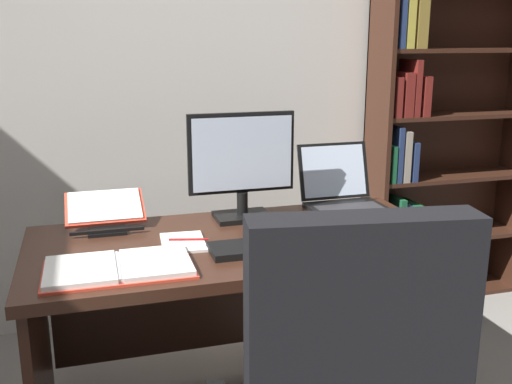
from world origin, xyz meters
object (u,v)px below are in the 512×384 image
Objects in this scene: bookshelf at (434,115)px; open_binder at (119,267)px; monitor at (242,167)px; pen at (189,239)px; laptop at (344,196)px; notepad at (183,242)px; computer_mouse at (350,236)px; desk at (236,284)px; keyboard at (270,246)px; reading_stand_with_book at (105,211)px.

bookshelf is 2.05m from open_binder.
monitor is 0.40m from pen.
laptop is 0.77m from notepad.
computer_mouse is (0.30, -0.38, -0.19)m from monitor.
notepad is 0.02m from pen.
desk is 14.55× the size of computer_mouse.
computer_mouse is at bearing 3.92° from open_binder.
laptop reaches higher than pen.
keyboard is at bearing 5.97° from open_binder.
open_binder is 3.31× the size of pen.
reading_stand_with_book is (-0.83, 0.43, 0.04)m from computer_mouse.
keyboard is at bearing -39.14° from reading_stand_with_book.
notepad is at bearing -161.42° from laptop.
notepad is (-0.73, -0.24, -0.05)m from laptop.
notepad is (0.23, 0.19, -0.01)m from open_binder.
keyboard is 0.30m from pen.
laptop is at bearing 18.80° from desk.
monitor is at bearing 90.00° from keyboard.
monitor is 1.02× the size of keyboard.
open_binder is at bearing -140.23° from monitor.
bookshelf is 14.84× the size of pen.
monitor is at bearing -5.96° from reading_stand_with_book.
laptop is (-0.79, -0.59, -0.24)m from bookshelf.
keyboard is at bearing -90.00° from monitor.
laptop is 0.73× the size of open_binder.
computer_mouse reaches higher than open_binder.
desk is 1.60m from bookshelf.
pen is at bearing -150.90° from bookshelf.
monitor reaches higher than reading_stand_with_book.
reading_stand_with_book is 1.42× the size of notepad.
bookshelf is 1.38m from monitor.
open_binder reaches higher than pen.
laptop is (0.45, 0.01, -0.16)m from monitor.
bookshelf is 1.01m from laptop.
monitor is 0.43m from keyboard.
bookshelf is at bearing 38.27° from keyboard.
laptop is at bearing -2.57° from reading_stand_with_book.
laptop is at bearing 19.07° from pen.
monitor reaches higher than laptop.
open_binder is at bearing -155.50° from laptop.
reading_stand_with_book reaches higher than computer_mouse.
computer_mouse is 0.22× the size of open_binder.
desk is 0.61m from laptop.
open_binder is at bearing -140.40° from notepad.
computer_mouse is (-0.94, -0.98, -0.28)m from bookshelf.
bookshelf reaches higher than desk.
reading_stand_with_book is (-0.46, 0.22, 0.27)m from desk.
laptop is (0.52, 0.18, 0.26)m from desk.
monitor is 4.11× the size of computer_mouse.
monitor is 0.55m from reading_stand_with_book.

